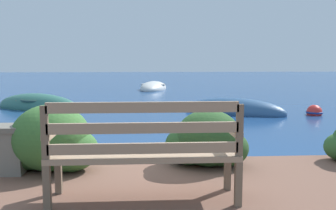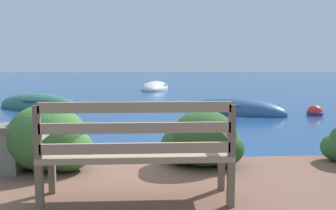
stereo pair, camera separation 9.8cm
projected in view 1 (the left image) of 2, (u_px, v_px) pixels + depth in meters
The scene contains 8 objects.
ground_plane at pixel (140, 175), 4.89m from camera, with size 80.00×80.00×0.00m.
park_bench at pixel (144, 149), 3.32m from camera, with size 1.71×0.48×0.93m.
hedge_clump_left at pixel (50, 142), 4.31m from camera, with size 1.13×0.81×0.77m.
hedge_clump_centre at pixel (207, 141), 4.50m from camera, with size 1.00×0.72×0.68m.
rowboat_nearest at pixel (234, 111), 10.44m from camera, with size 3.00×2.33×0.75m.
rowboat_mid at pixel (38, 107), 11.35m from camera, with size 3.00×2.10×0.82m.
rowboat_far at pixel (153, 88), 18.62m from camera, with size 1.82×3.01×0.73m.
mooring_buoy at pixel (314, 112), 10.11m from camera, with size 0.45×0.45×0.41m.
Camera 1 is at (0.07, -4.75, 1.50)m, focal length 40.00 mm.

